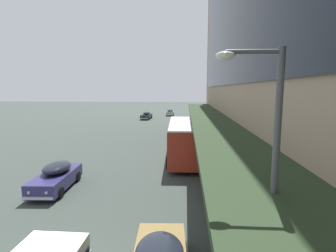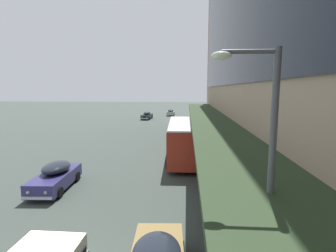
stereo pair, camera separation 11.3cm
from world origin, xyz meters
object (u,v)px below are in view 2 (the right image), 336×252
Objects in this scene: sedan_trailing_mid at (183,124)px; pedestrian_at_kerb at (238,170)px; sedan_oncoming_front at (147,115)px; sedan_second_near at (56,176)px; street_lamp at (263,176)px; sedan_far_back at (171,112)px; transit_bus_kerbside_front at (183,138)px.

pedestrian_at_kerb reaches higher than sedan_trailing_mid.
sedan_second_near reaches higher than sedan_oncoming_front.
street_lamp reaches higher than sedan_trailing_mid.
sedan_trailing_mid is (3.23, -20.63, 0.08)m from sedan_far_back.
street_lamp is at bearing -84.27° from sedan_far_back.
sedan_second_near is at bearing 137.04° from street_lamp.
street_lamp is (-1.48, -10.09, 2.99)m from pedestrian_at_kerb.
sedan_far_back is at bearing 98.89° from sedan_trailing_mid.
transit_bus_kerbside_front reaches higher than pedestrian_at_kerb.
sedan_oncoming_front is at bearing 101.87° from street_lamp.
transit_bus_kerbside_front is at bearing -89.29° from sedan_trailing_mid.
sedan_oncoming_front is 2.64× the size of pedestrian_at_kerb.
sedan_second_near is (-7.55, -25.39, -0.01)m from sedan_trailing_mid.
street_lamp reaches higher than sedan_second_near.
pedestrian_at_kerb is at bearing -61.65° from transit_bus_kerbside_front.
sedan_trailing_mid is 34.81m from street_lamp.
transit_bus_kerbside_front reaches higher than sedan_far_back.
sedan_trailing_mid reaches higher than sedan_far_back.
sedan_far_back is at bearing 95.12° from transit_bus_kerbside_front.
transit_bus_kerbside_front reaches higher than sedan_second_near.
transit_bus_kerbside_front is 38.67m from sedan_far_back.
sedan_second_near is 13.89m from street_lamp.
sedan_far_back is 20.88m from sedan_trailing_mid.
sedan_far_back is 0.92× the size of sedan_second_near.
street_lamp is (9.98, -47.46, 3.41)m from sedan_oncoming_front.
sedan_far_back is (4.44, 7.74, -0.03)m from sedan_oncoming_front.
sedan_oncoming_front reaches higher than sedan_far_back.
street_lamp is at bearing -42.96° from sedan_second_near.
pedestrian_at_kerb is at bearing -81.16° from sedan_far_back.
sedan_second_near is at bearing -106.57° from sedan_trailing_mid.
transit_bus_kerbside_front is 17.91m from sedan_trailing_mid.
sedan_oncoming_front is at bearing 104.38° from transit_bus_kerbside_front.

